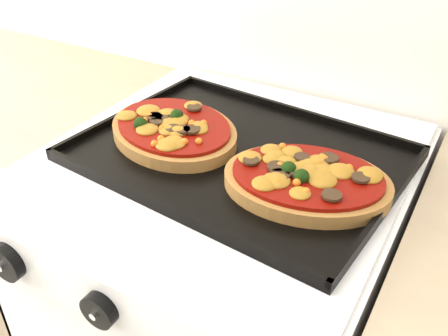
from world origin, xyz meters
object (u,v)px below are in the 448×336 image
Objects in this scene: stove at (226,331)px; pizza_right at (307,179)px; pizza_left at (174,128)px; baking_tray at (239,153)px.

pizza_right is at bearing -13.58° from stove.
pizza_left reaches higher than stove.
pizza_left is at bearing -170.28° from baking_tray.
pizza_left is 1.01× the size of pizza_right.
pizza_left and pizza_right have the same top height.
stove is 0.51m from pizza_right.
baking_tray is at bearing 4.17° from pizza_left.
baking_tray is 0.14m from pizza_right.
pizza_right is (0.26, -0.03, -0.00)m from pizza_left.
stove is 1.77× the size of baking_tray.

